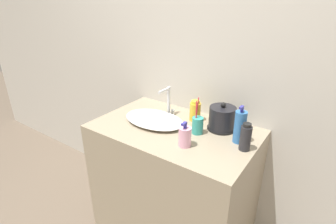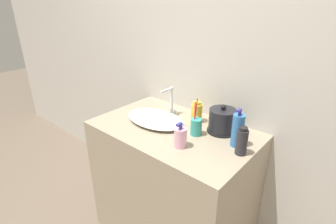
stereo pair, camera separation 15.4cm
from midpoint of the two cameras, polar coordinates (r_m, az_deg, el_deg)
The scene contains 10 objects.
wall_back at distance 1.80m, azimuth 10.92°, elevation 11.75°, with size 6.00×0.04×2.60m.
vanity_counter at distance 1.91m, azimuth 3.48°, elevation -15.65°, with size 1.03×0.64×0.90m.
sink_basin at distance 1.73m, azimuth -0.28°, elevation -1.49°, with size 0.43×0.27×0.05m.
faucet at distance 1.81m, azimuth 3.10°, elevation 2.56°, with size 0.06×0.13×0.20m.
electric_kettle at distance 1.64m, azimuth 14.36°, elevation -2.08°, with size 0.18×0.18×0.18m.
toothbrush_cup at distance 1.58m, azimuth 8.93°, elevation -3.18°, with size 0.07×0.07×0.23m.
lotion_bottle at distance 1.50m, azimuth 17.81°, elevation -3.86°, with size 0.07×0.07×0.22m.
shampoo_bottle at distance 1.45m, azimuth 5.79°, elevation -5.56°, with size 0.07×0.07×0.15m.
mouthwash_bottle at distance 1.44m, azimuth 18.77°, elevation -6.14°, with size 0.06×0.06×0.16m.
hand_cream_bottle at distance 1.74m, azimuth 8.79°, elevation -0.09°, with size 0.07×0.07×0.14m.
Camera 2 is at (0.93, -0.82, 1.67)m, focal length 28.00 mm.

